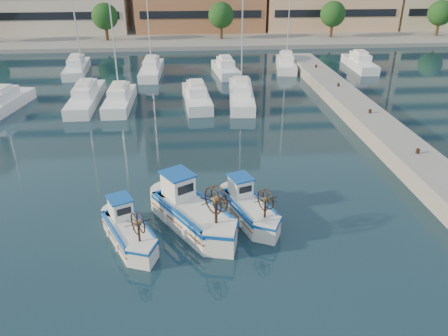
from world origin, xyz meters
The scene contains 6 objects.
ground centered at (0.00, 0.00, 0.00)m, with size 300.00×300.00×0.00m, color #182F3F.
quay centered at (13.00, 8.00, 0.60)m, with size 3.00×60.00×1.20m, color gray.
yacht_marina centered at (-2.52, 27.43, 0.53)m, with size 40.89×22.28×11.50m.
fishing_boat_a centered at (-4.69, -0.41, 0.68)m, with size 3.08×4.10×2.47m.
fishing_boat_b centered at (-1.60, 0.69, 0.89)m, with size 4.38×5.30×3.23m.
fishing_boat_c centered at (1.41, 1.17, 0.70)m, with size 2.88×4.23×2.56m.
Camera 1 is at (-1.50, -18.48, 12.62)m, focal length 35.00 mm.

